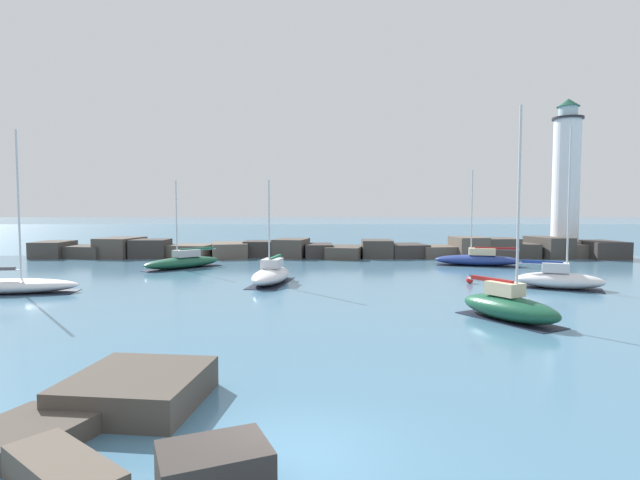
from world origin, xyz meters
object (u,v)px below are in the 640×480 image
sailboat_moored_3 (478,259)px  mooring_buoy_orange_near (470,280)px  sailboat_moored_4 (271,274)px  sailboat_moored_5 (509,306)px  sailboat_moored_1 (559,279)px  lighthouse (566,187)px  sailboat_moored_2 (183,262)px  sailboat_moored_0 (11,285)px

sailboat_moored_3 → mooring_buoy_orange_near: size_ratio=12.73×
sailboat_moored_3 → sailboat_moored_4: bearing=-149.2°
sailboat_moored_5 → sailboat_moored_4: bearing=136.2°
sailboat_moored_1 → sailboat_moored_3: 13.59m
sailboat_moored_5 → sailboat_moored_3: bearing=75.4°
lighthouse → mooring_buoy_orange_near: lighthouse is taller
lighthouse → sailboat_moored_4: size_ratio=2.38×
sailboat_moored_1 → sailboat_moored_5: (-7.09, -9.52, 0.04)m
lighthouse → sailboat_moored_4: (-31.33, -20.39, -7.20)m
sailboat_moored_1 → mooring_buoy_orange_near: bearing=156.5°
sailboat_moored_2 → sailboat_moored_1: bearing=-22.4°
sailboat_moored_0 → sailboat_moored_3: bearing=23.7°
lighthouse → sailboat_moored_0: lighthouse is taller
mooring_buoy_orange_near → sailboat_moored_3: bearing=69.4°
sailboat_moored_1 → sailboat_moored_3: sailboat_moored_1 is taller
sailboat_moored_2 → lighthouse: bearing=15.6°
sailboat_moored_2 → sailboat_moored_5: (21.33, -21.23, 0.11)m
sailboat_moored_3 → mooring_buoy_orange_near: 12.01m
sailboat_moored_1 → sailboat_moored_2: 30.74m
sailboat_moored_5 → mooring_buoy_orange_near: (1.77, 11.83, -0.46)m
sailboat_moored_1 → sailboat_moored_2: (-28.42, 11.71, -0.07)m
sailboat_moored_3 → mooring_buoy_orange_near: sailboat_moored_3 is taller
lighthouse → sailboat_moored_1: size_ratio=1.64×
sailboat_moored_0 → sailboat_moored_2: size_ratio=1.31×
sailboat_moored_4 → mooring_buoy_orange_near: size_ratio=10.51×
lighthouse → sailboat_moored_2: size_ratio=2.23×
sailboat_moored_5 → mooring_buoy_orange_near: size_ratio=14.45×
sailboat_moored_2 → sailboat_moored_4: size_ratio=1.07×
sailboat_moored_4 → sailboat_moored_3: bearing=30.8°
sailboat_moored_0 → sailboat_moored_1: sailboat_moored_1 is taller
sailboat_moored_2 → sailboat_moored_4: bearing=-46.3°
sailboat_moored_4 → sailboat_moored_5: sailboat_moored_5 is taller
sailboat_moored_1 → mooring_buoy_orange_near: (-5.32, 2.31, -0.42)m
sailboat_moored_3 → sailboat_moored_5: size_ratio=0.88×
sailboat_moored_2 → sailboat_moored_5: size_ratio=0.78×
sailboat_moored_4 → mooring_buoy_orange_near: bearing=-0.8°
sailboat_moored_1 → sailboat_moored_5: 11.87m
sailboat_moored_0 → sailboat_moored_2: bearing=61.2°
sailboat_moored_0 → sailboat_moored_2: 15.27m
sailboat_moored_4 → mooring_buoy_orange_near: (14.30, -0.20, -0.39)m
lighthouse → sailboat_moored_3: (-12.81, -9.36, -7.24)m
lighthouse → sailboat_moored_3: 17.43m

